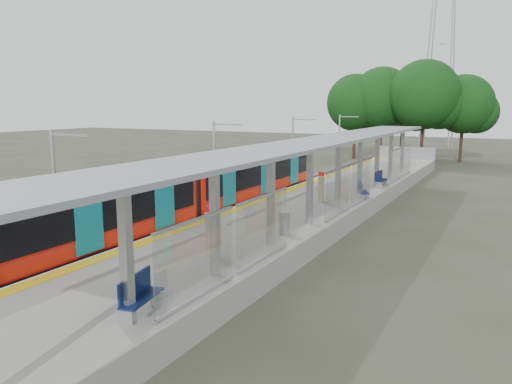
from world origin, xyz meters
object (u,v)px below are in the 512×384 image
(train, at_px, (177,193))
(bench_near, at_px, (139,294))
(litter_bin, at_px, (285,223))
(bench_mid, at_px, (362,190))
(bench_far, at_px, (380,179))
(info_pillar_near, at_px, (211,233))
(info_pillar_far, at_px, (321,189))

(train, distance_m, bench_near, 12.11)
(bench_near, distance_m, litter_bin, 9.21)
(bench_mid, bearing_deg, train, -155.20)
(train, xyz_separation_m, litter_bin, (6.32, -1.04, -0.57))
(litter_bin, bearing_deg, bench_near, -89.38)
(bench_far, xyz_separation_m, info_pillar_near, (-1.64, -18.03, 0.23))
(train, distance_m, bench_far, 14.76)
(bench_mid, height_order, info_pillar_far, info_pillar_far)
(train, xyz_separation_m, info_pillar_near, (5.16, -4.94, -0.27))
(train, relative_size, bench_mid, 18.20)
(info_pillar_far, bearing_deg, info_pillar_near, -95.76)
(bench_far, bearing_deg, info_pillar_near, -93.16)
(bench_far, height_order, litter_bin, bench_far)
(bench_mid, xyz_separation_m, info_pillar_near, (-1.80, -13.14, 0.26))
(bench_mid, relative_size, info_pillar_far, 0.90)
(info_pillar_far, bearing_deg, bench_mid, 38.87)
(bench_near, xyz_separation_m, litter_bin, (-0.10, 9.21, -0.08))
(info_pillar_far, height_order, litter_bin, info_pillar_far)
(train, xyz_separation_m, bench_mid, (6.96, 8.20, -0.52))
(bench_mid, xyz_separation_m, litter_bin, (-0.65, -9.25, -0.04))
(bench_mid, bearing_deg, info_pillar_near, -122.66)
(bench_far, distance_m, info_pillar_near, 18.10)
(bench_near, distance_m, info_pillar_near, 5.47)
(bench_near, height_order, info_pillar_far, info_pillar_far)
(bench_mid, distance_m, info_pillar_far, 2.56)
(litter_bin, bearing_deg, bench_far, 88.01)
(train, relative_size, info_pillar_far, 16.30)
(info_pillar_near, relative_size, litter_bin, 1.87)
(bench_near, bearing_deg, litter_bin, 78.87)
(bench_mid, distance_m, bench_far, 4.89)
(train, distance_m, bench_mid, 10.77)
(info_pillar_near, distance_m, info_pillar_far, 11.35)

